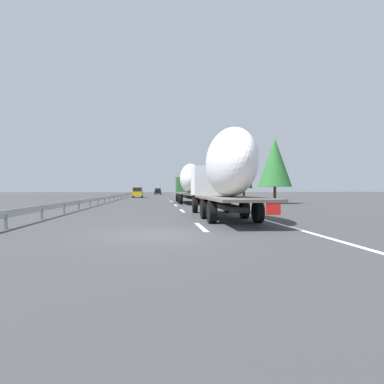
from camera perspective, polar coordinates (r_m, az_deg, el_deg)
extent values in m
plane|color=#38383A|center=(51.53, -6.08, -1.27)|extent=(260.00, 260.00, 0.00)
cube|color=white|center=(13.72, 1.58, -6.12)|extent=(3.20, 0.20, 0.01)
cube|color=white|center=(23.96, -1.73, -3.29)|extent=(3.20, 0.20, 0.01)
cube|color=white|center=(32.09, -2.84, -2.33)|extent=(3.20, 0.20, 0.01)
cube|color=white|center=(42.80, -3.66, -1.62)|extent=(3.20, 0.20, 0.01)
cube|color=white|center=(53.30, -4.14, -1.20)|extent=(3.20, 0.20, 0.01)
cube|color=white|center=(54.30, -4.18, -1.17)|extent=(3.20, 0.20, 0.01)
cube|color=white|center=(56.80, -0.52, -1.10)|extent=(110.00, 0.20, 0.01)
cube|color=#387038|center=(41.70, -1.12, 1.27)|extent=(2.40, 2.50, 1.90)
cube|color=black|center=(42.81, -1.25, 1.92)|extent=(0.08, 2.12, 0.80)
cube|color=#262628|center=(38.85, -0.75, -0.85)|extent=(10.56, 0.70, 0.24)
cube|color=#59544C|center=(35.99, -0.32, -0.21)|extent=(9.08, 2.50, 0.12)
ellipsoid|color=white|center=(35.97, -0.32, 2.41)|extent=(6.83, 2.20, 3.17)
cube|color=red|center=(31.60, 1.74, -0.74)|extent=(0.04, 0.56, 0.56)
cylinder|color=black|center=(41.63, -2.63, -0.97)|extent=(1.04, 0.30, 1.04)
cylinder|color=black|center=(41.82, 0.38, -0.96)|extent=(1.04, 0.30, 1.04)
cylinder|color=black|center=(37.10, -2.20, -1.15)|extent=(1.04, 0.35, 1.04)
cylinder|color=black|center=(37.32, 1.17, -1.14)|extent=(1.04, 0.35, 1.04)
cylinder|color=black|center=(34.71, -1.93, -1.26)|extent=(1.04, 0.35, 1.04)
cylinder|color=black|center=(34.94, 1.67, -1.25)|extent=(1.04, 0.35, 1.04)
cube|color=silver|center=(22.08, 3.35, 1.96)|extent=(2.40, 2.50, 1.90)
cube|color=black|center=(23.18, 2.90, 3.13)|extent=(0.08, 2.12, 0.80)
cube|color=#262628|center=(19.33, 4.71, -2.22)|extent=(10.33, 0.70, 0.24)
cube|color=#59544C|center=(16.57, 6.53, -1.05)|extent=(8.83, 2.50, 0.12)
ellipsoid|color=white|center=(16.61, 6.55, 5.05)|extent=(6.78, 2.20, 3.41)
cube|color=red|center=(12.56, 14.00, -2.65)|extent=(0.04, 0.56, 0.56)
cylinder|color=black|center=(21.94, 0.51, -2.28)|extent=(1.04, 0.30, 1.04)
cylinder|color=black|center=(22.30, 6.14, -2.24)|extent=(1.04, 0.30, 1.04)
cylinder|color=black|center=(17.57, 2.17, -2.98)|extent=(1.04, 0.35, 1.04)
cylinder|color=black|center=(18.02, 9.11, -2.90)|extent=(1.04, 0.35, 1.04)
cylinder|color=black|center=(15.21, 3.47, -3.52)|extent=(1.04, 0.35, 1.04)
cylinder|color=black|center=(15.72, 11.41, -3.40)|extent=(1.04, 0.35, 1.04)
cube|color=black|center=(94.30, -5.99, -0.02)|extent=(4.17, 1.87, 0.84)
cube|color=black|center=(93.98, -5.99, 0.44)|extent=(2.29, 1.64, 0.67)
cylinder|color=black|center=(95.60, -6.49, -0.26)|extent=(0.64, 0.22, 0.64)
cylinder|color=black|center=(95.60, -5.49, -0.26)|extent=(0.64, 0.22, 0.64)
cylinder|color=black|center=(93.01, -6.50, -0.28)|extent=(0.64, 0.22, 0.64)
cylinder|color=black|center=(93.02, -5.47, -0.28)|extent=(0.64, 0.22, 0.64)
cube|color=gold|center=(62.07, -9.45, -0.29)|extent=(4.41, 1.80, 0.84)
cube|color=black|center=(61.73, -9.47, 0.43)|extent=(2.42, 1.59, 0.73)
cylinder|color=black|center=(63.49, -10.10, -0.65)|extent=(0.64, 0.22, 0.64)
cylinder|color=black|center=(63.40, -8.66, -0.65)|extent=(0.64, 0.22, 0.64)
cylinder|color=black|center=(60.77, -10.28, -0.70)|extent=(0.64, 0.22, 0.64)
cylinder|color=black|center=(60.67, -8.77, -0.70)|extent=(0.64, 0.22, 0.64)
cylinder|color=gray|center=(53.12, 1.17, 0.25)|extent=(0.10, 0.10, 2.71)
cube|color=#2D569E|center=(53.14, 1.17, 2.09)|extent=(0.06, 0.90, 0.70)
cylinder|color=#472D19|center=(87.70, 0.80, 0.11)|extent=(0.24, 0.24, 1.99)
cone|color=#194C1E|center=(87.76, 0.80, 2.65)|extent=(2.66, 2.66, 5.79)
cylinder|color=#472D19|center=(66.85, 4.55, -0.13)|extent=(0.33, 0.33, 1.71)
cone|color=#286B2D|center=(66.88, 4.55, 2.28)|extent=(2.43, 2.43, 3.91)
cylinder|color=#472D19|center=(48.73, 9.02, -0.36)|extent=(0.37, 0.37, 1.72)
cone|color=#1E5B23|center=(48.82, 9.03, 4.12)|extent=(2.56, 2.56, 5.90)
cylinder|color=#472D19|center=(37.32, 14.23, -0.52)|extent=(0.30, 0.30, 1.87)
cone|color=#286B2D|center=(37.43, 14.24, 5.02)|extent=(3.68, 3.68, 5.35)
cube|color=#9EA0A5|center=(54.85, -12.36, -0.54)|extent=(94.00, 0.06, 0.32)
cube|color=slate|center=(14.95, -29.74, -4.50)|extent=(0.10, 0.10, 0.60)
cube|color=slate|center=(18.75, -24.72, -3.48)|extent=(0.10, 0.10, 0.60)
cube|color=slate|center=(22.66, -21.41, -2.79)|extent=(0.10, 0.10, 0.60)
cube|color=slate|center=(26.61, -19.09, -2.30)|extent=(0.10, 0.10, 0.60)
cube|color=slate|center=(30.61, -17.37, -1.93)|extent=(0.10, 0.10, 0.60)
cube|color=slate|center=(34.62, -16.05, -1.65)|extent=(0.10, 0.10, 0.60)
cube|color=slate|center=(38.65, -15.00, -1.42)|extent=(0.10, 0.10, 0.60)
cube|color=slate|center=(42.69, -14.15, -1.24)|extent=(0.10, 0.10, 0.60)
cube|color=slate|center=(46.74, -13.45, -1.09)|extent=(0.10, 0.10, 0.60)
cube|color=slate|center=(50.79, -12.86, -0.96)|extent=(0.10, 0.10, 0.60)
cube|color=slate|center=(54.85, -12.36, -0.86)|extent=(0.10, 0.10, 0.60)
cube|color=slate|center=(58.92, -11.93, -0.76)|extent=(0.10, 0.10, 0.60)
cube|color=slate|center=(62.98, -11.55, -0.68)|extent=(0.10, 0.10, 0.60)
cube|color=slate|center=(67.05, -11.22, -0.61)|extent=(0.10, 0.10, 0.60)
cube|color=slate|center=(71.12, -10.92, -0.55)|extent=(0.10, 0.10, 0.60)
cube|color=slate|center=(75.19, -10.66, -0.49)|extent=(0.10, 0.10, 0.60)
cube|color=slate|center=(79.27, -10.43, -0.44)|extent=(0.10, 0.10, 0.60)
cube|color=slate|center=(83.34, -10.21, -0.39)|extent=(0.10, 0.10, 0.60)
cube|color=slate|center=(87.42, -10.02, -0.35)|extent=(0.10, 0.10, 0.60)
cube|color=slate|center=(91.50, -9.85, -0.31)|extent=(0.10, 0.10, 0.60)
cube|color=slate|center=(95.58, -9.69, -0.28)|extent=(0.10, 0.10, 0.60)
cube|color=slate|center=(99.65, -9.54, -0.25)|extent=(0.10, 0.10, 0.60)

